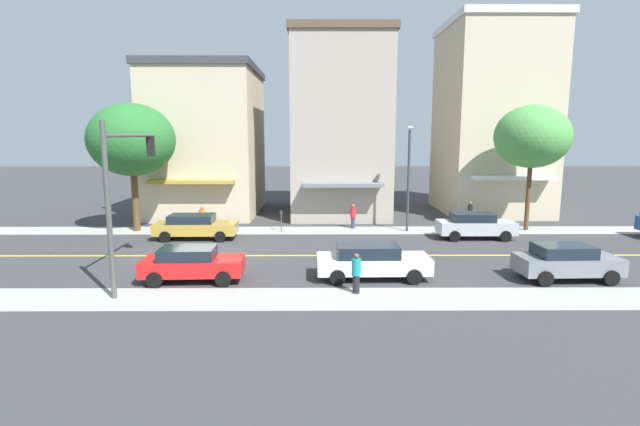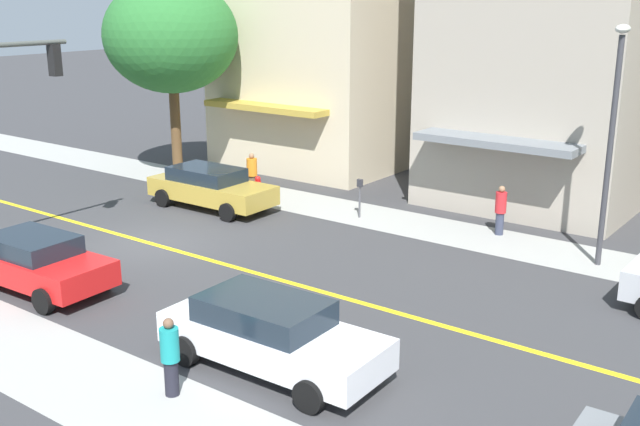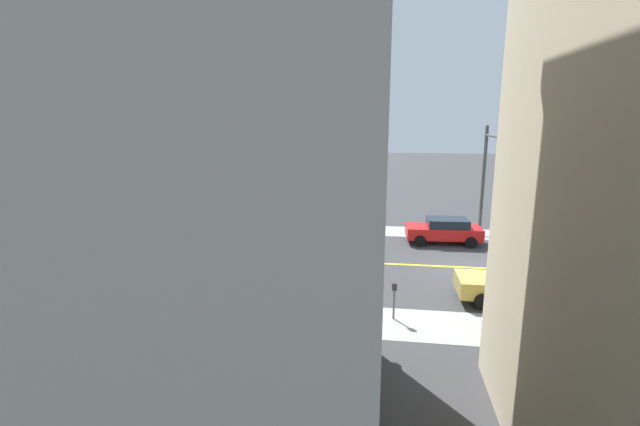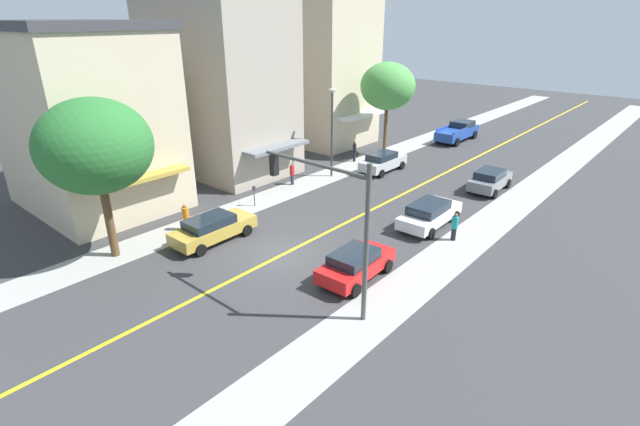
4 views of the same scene
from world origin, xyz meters
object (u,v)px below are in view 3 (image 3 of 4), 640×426
at_px(gold_sedan_left_curb, 522,284).
at_px(pedestrian_red_shirt, 260,301).
at_px(street_lamp, 173,202).
at_px(silver_sedan_left_curb, 126,263).
at_px(white_sedan_right_curb, 312,226).
at_px(pedestrian_teal_shirt, 330,219).
at_px(small_dog, 512,316).
at_px(parking_meter, 394,295).
at_px(pedestrian_black_shirt, 55,288).
at_px(red_sedan_right_curb, 444,230).
at_px(pedestrian_orange_shirt, 546,308).
at_px(traffic_light_mast, 491,166).
at_px(grey_sedan_right_curb, 182,221).
at_px(fire_hydrant, 527,315).

height_order(gold_sedan_left_curb, pedestrian_red_shirt, pedestrian_red_shirt).
xyz_separation_m(street_lamp, silver_sedan_left_curb, (2.31, 3.58, -3.27)).
xyz_separation_m(white_sedan_right_curb, gold_sedan_left_curb, (-7.94, -9.54, -0.01)).
bearing_deg(pedestrian_teal_shirt, small_dog, -36.32).
distance_m(parking_meter, silver_sedan_left_curb, 11.80).
relative_size(gold_sedan_left_curb, pedestrian_black_shirt, 2.73).
bearing_deg(pedestrian_red_shirt, pedestrian_black_shirt, -121.99).
relative_size(red_sedan_right_curb, pedestrian_orange_shirt, 2.66).
xyz_separation_m(red_sedan_right_curb, silver_sedan_left_curb, (-8.25, 14.59, 0.05)).
relative_size(street_lamp, pedestrian_teal_shirt, 4.18).
bearing_deg(pedestrian_red_shirt, white_sedan_right_curb, 146.89).
bearing_deg(street_lamp, parking_meter, -88.95).
distance_m(traffic_light_mast, street_lamp, 17.42).
bearing_deg(pedestrian_black_shirt, gold_sedan_left_curb, 6.73).
distance_m(gold_sedan_left_curb, pedestrian_red_shirt, 10.08).
xyz_separation_m(red_sedan_right_curb, pedestrian_red_shirt, (-11.48, 7.62, 0.08)).
relative_size(traffic_light_mast, grey_sedan_right_curb, 1.57).
xyz_separation_m(parking_meter, pedestrian_black_shirt, (-1.21, 12.35, 0.05)).
bearing_deg(grey_sedan_right_curb, pedestrian_orange_shirt, 147.48).
bearing_deg(pedestrian_teal_shirt, grey_sedan_right_curb, -148.83).
height_order(pedestrian_black_shirt, small_dog, pedestrian_black_shirt).
relative_size(fire_hydrant, grey_sedan_right_curb, 0.20).
height_order(parking_meter, red_sedan_right_curb, red_sedan_right_curb).
xyz_separation_m(street_lamp, gold_sedan_left_curb, (2.30, -12.95, -3.30)).
distance_m(parking_meter, gold_sedan_left_curb, 5.38).
height_order(fire_hydrant, gold_sedan_left_curb, gold_sedan_left_curb).
bearing_deg(pedestrian_orange_shirt, small_dog, 107.16).
height_order(traffic_light_mast, gold_sedan_left_curb, traffic_light_mast).
bearing_deg(red_sedan_right_curb, pedestrian_teal_shirt, -16.03).
height_order(red_sedan_right_curb, small_dog, red_sedan_right_curb).
height_order(traffic_light_mast, grey_sedan_right_curb, traffic_light_mast).
xyz_separation_m(fire_hydrant, grey_sedan_right_curb, (10.29, 17.37, 0.39)).
bearing_deg(silver_sedan_left_curb, street_lamp, 147.38).
xyz_separation_m(grey_sedan_right_curb, pedestrian_teal_shirt, (1.71, -9.03, 0.03)).
xyz_separation_m(grey_sedan_right_curb, pedestrian_red_shirt, (-11.42, -8.20, 0.04)).
height_order(parking_meter, traffic_light_mast, traffic_light_mast).
height_order(pedestrian_orange_shirt, small_dog, pedestrian_orange_shirt).
relative_size(white_sedan_right_curb, pedestrian_black_shirt, 2.76).
bearing_deg(silver_sedan_left_curb, white_sedan_right_curb, -131.20).
bearing_deg(parking_meter, small_dog, -89.13).
distance_m(grey_sedan_right_curb, small_dog, 19.79).
xyz_separation_m(fire_hydrant, pedestrian_black_shirt, (-1.27, 16.89, 0.53)).
xyz_separation_m(traffic_light_mast, white_sedan_right_curb, (-0.88, 9.99, -3.61)).
xyz_separation_m(gold_sedan_left_curb, pedestrian_teal_shirt, (9.91, 8.72, 0.05)).
bearing_deg(traffic_light_mast, pedestrian_orange_shirt, -1.74).
bearing_deg(pedestrian_orange_shirt, red_sedan_right_curb, 41.99).
distance_m(fire_hydrant, gold_sedan_left_curb, 2.16).
distance_m(silver_sedan_left_curb, pedestrian_orange_shirt, 16.81).
height_order(street_lamp, red_sedan_right_curb, street_lamp).
height_order(pedestrian_red_shirt, small_dog, pedestrian_red_shirt).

